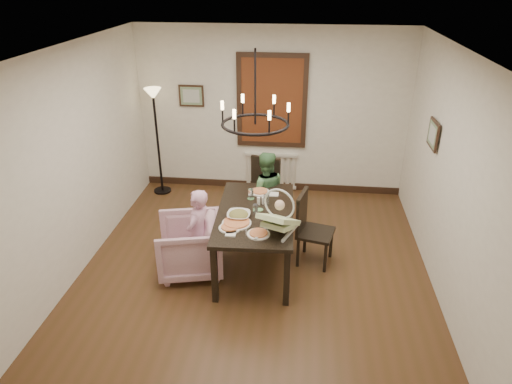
% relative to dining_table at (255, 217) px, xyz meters
% --- Properties ---
extents(room_shell, '(4.51, 5.00, 2.81)m').
position_rel_dining_table_xyz_m(room_shell, '(0.01, 0.23, 0.69)').
color(room_shell, '#50311B').
rests_on(room_shell, ground).
extents(dining_table, '(1.03, 1.74, 0.80)m').
position_rel_dining_table_xyz_m(dining_table, '(0.00, 0.00, 0.00)').
color(dining_table, black).
rests_on(dining_table, room_shell).
extents(chair_far, '(0.57, 0.57, 1.05)m').
position_rel_dining_table_xyz_m(chair_far, '(-0.04, 1.05, -0.19)').
color(chair_far, black).
rests_on(chair_far, room_shell).
extents(chair_right, '(0.54, 0.54, 1.01)m').
position_rel_dining_table_xyz_m(chair_right, '(0.78, 0.15, -0.21)').
color(chair_right, black).
rests_on(chair_right, room_shell).
extents(armchair, '(0.98, 0.96, 0.74)m').
position_rel_dining_table_xyz_m(armchair, '(-0.82, -0.23, -0.34)').
color(armchair, '#DBA7BD').
rests_on(armchair, room_shell).
extents(elderly_woman, '(0.32, 0.41, 0.99)m').
position_rel_dining_table_xyz_m(elderly_woman, '(-0.68, -0.29, -0.22)').
color(elderly_woman, '#D697B4').
rests_on(elderly_woman, room_shell).
extents(seated_man, '(0.58, 0.49, 1.04)m').
position_rel_dining_table_xyz_m(seated_man, '(0.04, 0.90, -0.19)').
color(seated_man, '#4B7C4A').
rests_on(seated_man, room_shell).
extents(baby_bouncer, '(0.58, 0.67, 0.37)m').
position_rel_dining_table_xyz_m(baby_bouncer, '(0.32, -0.45, 0.27)').
color(baby_bouncer, '#C1D391').
rests_on(baby_bouncer, dining_table).
extents(salad_bowl, '(0.35, 0.35, 0.08)m').
position_rel_dining_table_xyz_m(salad_bowl, '(-0.19, -0.19, 0.13)').
color(salad_bowl, white).
rests_on(salad_bowl, dining_table).
extents(pizza_platter, '(0.36, 0.36, 0.04)m').
position_rel_dining_table_xyz_m(pizza_platter, '(-0.19, -0.34, 0.11)').
color(pizza_platter, tan).
rests_on(pizza_platter, dining_table).
extents(drinking_glass, '(0.06, 0.06, 0.13)m').
position_rel_dining_table_xyz_m(drinking_glass, '(0.01, -0.06, 0.15)').
color(drinking_glass, silver).
rests_on(drinking_glass, dining_table).
extents(window_blinds, '(1.00, 0.03, 1.40)m').
position_rel_dining_table_xyz_m(window_blinds, '(0.01, 2.32, 0.89)').
color(window_blinds, brown).
rests_on(window_blinds, room_shell).
extents(radiator, '(0.92, 0.12, 0.62)m').
position_rel_dining_table_xyz_m(radiator, '(0.01, 2.34, -0.36)').
color(radiator, silver).
rests_on(radiator, room_shell).
extents(picture_back, '(0.42, 0.03, 0.36)m').
position_rel_dining_table_xyz_m(picture_back, '(-1.34, 2.33, 0.94)').
color(picture_back, black).
rests_on(picture_back, room_shell).
extents(picture_right, '(0.03, 0.42, 0.36)m').
position_rel_dining_table_xyz_m(picture_right, '(2.22, 0.76, 0.94)').
color(picture_right, black).
rests_on(picture_right, room_shell).
extents(floor_lamp, '(0.30, 0.30, 1.80)m').
position_rel_dining_table_xyz_m(floor_lamp, '(-1.89, 2.01, 0.19)').
color(floor_lamp, black).
rests_on(floor_lamp, room_shell).
extents(chandelier, '(0.80, 0.80, 0.04)m').
position_rel_dining_table_xyz_m(chandelier, '(0.00, -0.00, 1.24)').
color(chandelier, black).
rests_on(chandelier, room_shell).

